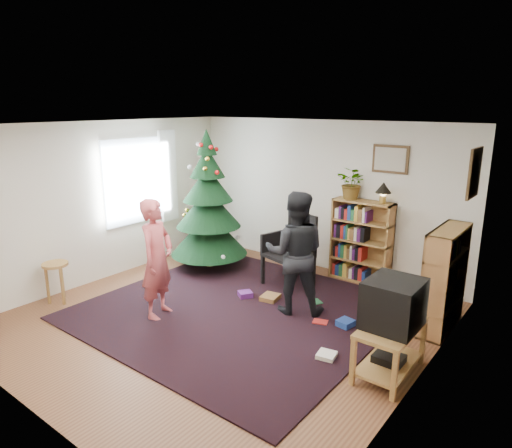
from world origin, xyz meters
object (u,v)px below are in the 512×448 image
Objects in this scene: picture_back at (390,159)px; armchair at (293,246)px; bookshelf_back at (361,240)px; person_by_chair at (295,253)px; stool at (56,272)px; bookshelf_right at (444,278)px; crt_tv at (393,303)px; potted_plant at (353,183)px; tv_stand at (390,346)px; christmas_tree at (208,212)px; table_lamp at (383,189)px; picture_right at (475,173)px; person_standing at (157,259)px.

armchair is (-1.09, -0.91, -1.34)m from picture_back.
person_by_chair is at bearing -97.35° from bookshelf_back.
bookshelf_right is at bearing 29.20° from stool.
crt_tv is 4.58m from stool.
armchair is (-0.77, -0.78, -0.05)m from bookshelf_back.
tv_stand is at bearing -54.66° from potted_plant.
picture_back is 0.93× the size of stool.
christmas_tree is at bearing 73.27° from stool.
person_by_chair reaches higher than armchair.
bookshelf_back is 0.91m from potted_plant.
bookshelf_right is at bearing -29.76° from bookshelf_back.
stool is 1.84× the size of table_lamp.
crt_tv is (-0.00, 0.00, 0.47)m from tv_stand.
bookshelf_back is 2.64m from crt_tv.
picture_back is 3.04m from christmas_tree.
crt_tv is (1.39, -2.24, 0.13)m from bookshelf_back.
potted_plant is at bearing 162.27° from picture_right.
picture_right reaches higher than bookshelf_right.
bookshelf_back is at bearing 59.89° from armchair.
potted_plant is at bearing 125.29° from crt_tv.
crt_tv is 0.51× the size of armchair.
picture_right is at bearing 178.88° from person_by_chair.
person_by_chair is (-1.72, -0.73, 0.17)m from bookshelf_right.
table_lamp is (-1.09, 2.24, 0.72)m from crt_tv.
bookshelf_back reaches higher than crt_tv.
tv_stand is at bearing 128.30° from person_by_chair.
christmas_tree is 3.84m from bookshelf_right.
stool is 3.37m from person_by_chair.
christmas_tree reaches higher than armchair.
tv_stand is at bearing -97.37° from person_standing.
table_lamp reaches higher than armchair.
potted_plant is at bearing 125.34° from tv_stand.
picture_right is at bearing -28.69° from picture_back.
picture_right is 4.06m from person_standing.
table_lamp reaches higher than tv_stand.
picture_back is at bearing 46.55° from stool.
bookshelf_back is 4.56m from stool.
tv_stand is at bearing -18.18° from christmas_tree.
armchair is at bearing -143.98° from table_lamp.
picture_right is 2.77m from armchair.
person_by_chair is (-1.59, 0.65, 0.03)m from crt_tv.
person_standing is (-1.56, -2.80, 0.13)m from bookshelf_back.
crt_tv is (-0.12, -1.38, 0.13)m from bookshelf_right.
picture_right is at bearing 6.28° from christmas_tree.
bookshelf_right is 1.87m from person_by_chair.
table_lamp is (0.30, 0.00, 0.85)m from bookshelf_back.
picture_back is 2.85m from crt_tv.
stool is 0.35× the size of person_by_chair.
picture_back reaches higher than person_standing.
picture_right reaches higher than bookshelf_back.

